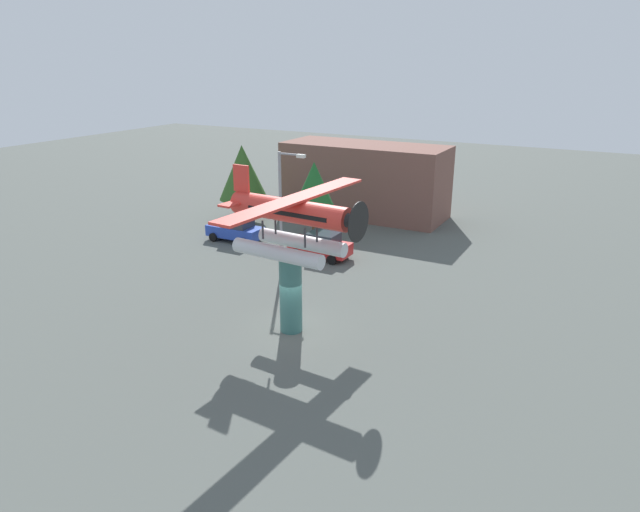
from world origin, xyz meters
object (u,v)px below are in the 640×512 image
object	(u,v)px
storefront_building	(364,180)
tree_west	(243,172)
floatplane_monument	(292,221)
car_mid_red	(321,245)
car_near_blue	(236,229)
tree_east	(314,187)
display_pedestal	(291,293)
streetlight_primary	(283,203)

from	to	relation	value
storefront_building	tree_west	bearing A→B (deg)	-140.42
floatplane_monument	car_mid_red	bearing A→B (deg)	115.47
car_near_blue	storefront_building	size ratio (longest dim) A/B	0.31
car_mid_red	tree_east	world-z (taller)	tree_east
display_pedestal	streetlight_primary	bearing A→B (deg)	123.89
display_pedestal	car_mid_red	world-z (taller)	display_pedestal
car_near_blue	streetlight_primary	distance (m)	8.09
display_pedestal	car_mid_red	distance (m)	11.11
tree_west	storefront_building	bearing A→B (deg)	39.58
display_pedestal	storefront_building	world-z (taller)	storefront_building
streetlight_primary	tree_west	xyz separation A→B (m)	(-9.06, 8.38, -0.34)
display_pedestal	streetlight_primary	distance (m)	8.89
floatplane_monument	tree_west	world-z (taller)	floatplane_monument
floatplane_monument	storefront_building	size ratio (longest dim) A/B	0.76
display_pedestal	floatplane_monument	bearing A→B (deg)	-4.19
display_pedestal	tree_west	xyz separation A→B (m)	(-13.83, 15.49, 2.06)
streetlight_primary	display_pedestal	bearing A→B (deg)	-56.11
display_pedestal	car_near_blue	bearing A→B (deg)	136.36
tree_east	tree_west	bearing A→B (deg)	166.86
floatplane_monument	streetlight_primary	bearing A→B (deg)	128.77
display_pedestal	storefront_building	xyz separation A→B (m)	(-5.96, 22.00, 1.03)
car_near_blue	streetlight_primary	xyz separation A→B (m)	(6.38, -3.54, 3.50)
floatplane_monument	tree_west	size ratio (longest dim) A/B	1.67
storefront_building	tree_east	distance (m)	8.34
car_mid_red	tree_east	xyz separation A→B (m)	(-2.35, 3.37, 3.10)
streetlight_primary	tree_east	bearing A→B (deg)	102.64
tree_west	streetlight_primary	bearing A→B (deg)	-42.78
floatplane_monument	tree_west	xyz separation A→B (m)	(-13.96, 15.50, -1.60)
floatplane_monument	storefront_building	xyz separation A→B (m)	(-6.09, 22.01, -2.63)
floatplane_monument	streetlight_primary	size ratio (longest dim) A/B	1.39
streetlight_primary	tree_east	distance (m)	6.79
storefront_building	tree_east	bearing A→B (deg)	-92.08
display_pedestal	tree_east	size ratio (longest dim) A/B	0.69
storefront_building	car_mid_red	bearing A→B (deg)	-80.00
floatplane_monument	tree_east	xyz separation A→B (m)	(-6.39, 13.73, -1.67)
car_near_blue	tree_east	xyz separation A→B (m)	(4.90, 3.08, 3.10)
display_pedestal	tree_west	size ratio (longest dim) A/B	0.64
display_pedestal	car_near_blue	size ratio (longest dim) A/B	0.95
car_near_blue	tree_east	size ratio (longest dim) A/B	0.72
car_near_blue	car_mid_red	world-z (taller)	same
car_mid_red	streetlight_primary	bearing A→B (deg)	74.97
tree_east	car_near_blue	bearing A→B (deg)	-147.85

